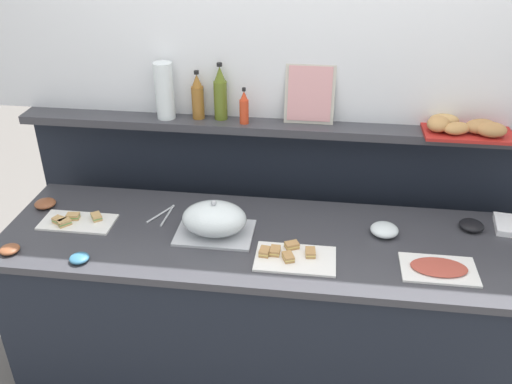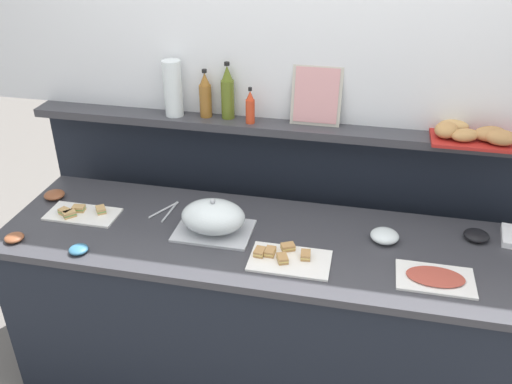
{
  "view_description": "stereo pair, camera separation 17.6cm",
  "coord_description": "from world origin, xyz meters",
  "px_view_note": "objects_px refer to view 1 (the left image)",
  "views": [
    {
      "loc": [
        0.14,
        -1.98,
        2.24
      ],
      "look_at": [
        -0.13,
        0.1,
        1.06
      ],
      "focal_mm": 38.27,
      "sensor_mm": 36.0,
      "label": 1
    },
    {
      "loc": [
        0.31,
        -1.95,
        2.24
      ],
      "look_at": [
        -0.13,
        0.1,
        1.06
      ],
      "focal_mm": 38.27,
      "sensor_mm": 36.0,
      "label": 2
    }
  ],
  "objects_px": {
    "condiment_bowl_red": "(472,225)",
    "cold_cuts_platter": "(439,269)",
    "serving_tongs": "(164,214)",
    "olive_oil_bottle": "(220,94)",
    "water_carafe": "(164,91)",
    "framed_picture": "(310,94)",
    "hot_sauce_bottle": "(244,108)",
    "sandwich_platter_side": "(76,221)",
    "condiment_bowl_dark": "(45,203)",
    "serving_cloche": "(214,220)",
    "vinegar_bottle_amber": "(198,97)",
    "condiment_bowl_teal": "(10,249)",
    "condiment_bowl_cream": "(79,258)",
    "sandwich_platter_front": "(292,257)",
    "glass_bowl_medium": "(384,230)",
    "bread_basket": "(465,127)"
  },
  "relations": [
    {
      "from": "condiment_bowl_red",
      "to": "cold_cuts_platter",
      "type": "bearing_deg",
      "value": -120.22
    },
    {
      "from": "serving_tongs",
      "to": "olive_oil_bottle",
      "type": "xyz_separation_m",
      "value": [
        0.22,
        0.35,
        0.48
      ]
    },
    {
      "from": "water_carafe",
      "to": "framed_picture",
      "type": "bearing_deg",
      "value": 3.17
    },
    {
      "from": "cold_cuts_platter",
      "to": "hot_sauce_bottle",
      "type": "distance_m",
      "value": 1.13
    },
    {
      "from": "water_carafe",
      "to": "sandwich_platter_side",
      "type": "bearing_deg",
      "value": -126.58
    },
    {
      "from": "condiment_bowl_dark",
      "to": "serving_cloche",
      "type": "bearing_deg",
      "value": -8.32
    },
    {
      "from": "water_carafe",
      "to": "condiment_bowl_dark",
      "type": "bearing_deg",
      "value": -149.04
    },
    {
      "from": "cold_cuts_platter",
      "to": "vinegar_bottle_amber",
      "type": "distance_m",
      "value": 1.34
    },
    {
      "from": "condiment_bowl_teal",
      "to": "condiment_bowl_cream",
      "type": "relative_size",
      "value": 1.03
    },
    {
      "from": "sandwich_platter_front",
      "to": "hot_sauce_bottle",
      "type": "xyz_separation_m",
      "value": [
        -0.28,
        0.57,
        0.42
      ]
    },
    {
      "from": "serving_tongs",
      "to": "sandwich_platter_front",
      "type": "bearing_deg",
      "value": -23.06
    },
    {
      "from": "glass_bowl_medium",
      "to": "serving_tongs",
      "type": "relative_size",
      "value": 0.66
    },
    {
      "from": "serving_tongs",
      "to": "vinegar_bottle_amber",
      "type": "relative_size",
      "value": 0.79
    },
    {
      "from": "condiment_bowl_dark",
      "to": "hot_sauce_bottle",
      "type": "bearing_deg",
      "value": 18.16
    },
    {
      "from": "condiment_bowl_cream",
      "to": "hot_sauce_bottle",
      "type": "xyz_separation_m",
      "value": [
        0.59,
        0.7,
        0.42
      ]
    },
    {
      "from": "condiment_bowl_cream",
      "to": "bread_basket",
      "type": "bearing_deg",
      "value": 23.47
    },
    {
      "from": "serving_tongs",
      "to": "olive_oil_bottle",
      "type": "relative_size",
      "value": 0.68
    },
    {
      "from": "sandwich_platter_side",
      "to": "framed_picture",
      "type": "distance_m",
      "value": 1.23
    },
    {
      "from": "hot_sauce_bottle",
      "to": "olive_oil_bottle",
      "type": "distance_m",
      "value": 0.14
    },
    {
      "from": "condiment_bowl_dark",
      "to": "bread_basket",
      "type": "height_order",
      "value": "bread_basket"
    },
    {
      "from": "serving_cloche",
      "to": "vinegar_bottle_amber",
      "type": "xyz_separation_m",
      "value": [
        -0.16,
        0.47,
        0.39
      ]
    },
    {
      "from": "cold_cuts_platter",
      "to": "condiment_bowl_dark",
      "type": "xyz_separation_m",
      "value": [
        -1.8,
        0.27,
        0.01
      ]
    },
    {
      "from": "water_carafe",
      "to": "glass_bowl_medium",
      "type": "bearing_deg",
      "value": -18.66
    },
    {
      "from": "sandwich_platter_side",
      "to": "serving_cloche",
      "type": "height_order",
      "value": "serving_cloche"
    },
    {
      "from": "serving_cloche",
      "to": "condiment_bowl_teal",
      "type": "xyz_separation_m",
      "value": [
        -0.83,
        -0.25,
        -0.06
      ]
    },
    {
      "from": "glass_bowl_medium",
      "to": "condiment_bowl_teal",
      "type": "bearing_deg",
      "value": -167.81
    },
    {
      "from": "cold_cuts_platter",
      "to": "sandwich_platter_front",
      "type": "bearing_deg",
      "value": 179.64
    },
    {
      "from": "water_carafe",
      "to": "serving_tongs",
      "type": "bearing_deg",
      "value": -81.15
    },
    {
      "from": "condiment_bowl_red",
      "to": "serving_tongs",
      "type": "height_order",
      "value": "condiment_bowl_red"
    },
    {
      "from": "sandwich_platter_side",
      "to": "hot_sauce_bottle",
      "type": "height_order",
      "value": "hot_sauce_bottle"
    },
    {
      "from": "sandwich_platter_front",
      "to": "condiment_bowl_teal",
      "type": "bearing_deg",
      "value": -174.8
    },
    {
      "from": "cold_cuts_platter",
      "to": "serving_cloche",
      "type": "xyz_separation_m",
      "value": [
        -0.94,
        0.15,
        0.06
      ]
    },
    {
      "from": "condiment_bowl_cream",
      "to": "water_carafe",
      "type": "distance_m",
      "value": 0.89
    },
    {
      "from": "sandwich_platter_side",
      "to": "condiment_bowl_dark",
      "type": "distance_m",
      "value": 0.24
    },
    {
      "from": "cold_cuts_platter",
      "to": "condiment_bowl_cream",
      "type": "bearing_deg",
      "value": -175.08
    },
    {
      "from": "cold_cuts_platter",
      "to": "condiment_bowl_cream",
      "type": "relative_size",
      "value": 3.7
    },
    {
      "from": "condiment_bowl_dark",
      "to": "cold_cuts_platter",
      "type": "bearing_deg",
      "value": -8.56
    },
    {
      "from": "condiment_bowl_red",
      "to": "framed_picture",
      "type": "bearing_deg",
      "value": 158.52
    },
    {
      "from": "serving_tongs",
      "to": "hot_sauce_bottle",
      "type": "xyz_separation_m",
      "value": [
        0.34,
        0.31,
        0.43
      ]
    },
    {
      "from": "hot_sauce_bottle",
      "to": "condiment_bowl_cream",
      "type": "bearing_deg",
      "value": -129.9
    },
    {
      "from": "cold_cuts_platter",
      "to": "framed_picture",
      "type": "height_order",
      "value": "framed_picture"
    },
    {
      "from": "hot_sauce_bottle",
      "to": "condiment_bowl_teal",
      "type": "bearing_deg",
      "value": -143.03
    },
    {
      "from": "condiment_bowl_dark",
      "to": "olive_oil_bottle",
      "type": "distance_m",
      "value": 0.99
    },
    {
      "from": "sandwich_platter_front",
      "to": "sandwich_platter_side",
      "type": "xyz_separation_m",
      "value": [
        -1.0,
        0.15,
        -0.0
      ]
    },
    {
      "from": "glass_bowl_medium",
      "to": "condiment_bowl_dark",
      "type": "bearing_deg",
      "value": 178.75
    },
    {
      "from": "sandwich_platter_side",
      "to": "water_carafe",
      "type": "relative_size",
      "value": 1.23
    },
    {
      "from": "glass_bowl_medium",
      "to": "condiment_bowl_cream",
      "type": "height_order",
      "value": "glass_bowl_medium"
    },
    {
      "from": "condiment_bowl_teal",
      "to": "olive_oil_bottle",
      "type": "bearing_deg",
      "value": 42.73
    },
    {
      "from": "cold_cuts_platter",
      "to": "serving_tongs",
      "type": "distance_m",
      "value": 1.24
    },
    {
      "from": "water_carafe",
      "to": "condiment_bowl_teal",
      "type": "bearing_deg",
      "value": -126.36
    }
  ]
}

